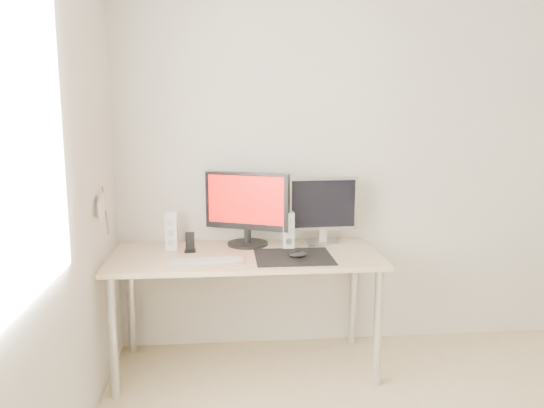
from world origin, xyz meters
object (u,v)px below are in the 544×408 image
mouse (298,254)px  keyboard (207,261)px  main_monitor (247,206)px  speaker_left (171,231)px  second_monitor (323,207)px  phone_dock (190,246)px  speaker_right (288,230)px  desk (246,266)px

mouse → keyboard: size_ratio=0.26×
main_monitor → speaker_left: bearing=-173.4°
mouse → second_monitor: second_monitor is taller
mouse → phone_dock: 0.66m
phone_dock → mouse: bearing=-17.8°
mouse → phone_dock: (-0.63, 0.20, 0.01)m
main_monitor → speaker_right: 0.30m
main_monitor → phone_dock: bearing=-159.6°
phone_dock → second_monitor: bearing=8.3°
mouse → main_monitor: (-0.28, 0.33, 0.23)m
mouse → desk: size_ratio=0.07×
main_monitor → phone_dock: (-0.35, -0.13, -0.22)m
mouse → main_monitor: main_monitor is taller
speaker_right → desk: bearing=-156.4°
mouse → speaker_right: speaker_right is taller
desk → keyboard: size_ratio=3.76×
second_monitor → speaker_left: 0.96m
second_monitor → keyboard: bearing=-153.5°
desk → speaker_left: bearing=162.3°
keyboard → phone_dock: size_ratio=3.45×
desk → speaker_left: size_ratio=7.11×
main_monitor → speaker_right: main_monitor is taller
desk → phone_dock: (-0.33, 0.07, 0.12)m
speaker_left → main_monitor: bearing=6.6°
desk → speaker_left: speaker_left is taller
desk → second_monitor: second_monitor is taller
desk → phone_dock: size_ratio=12.98×
main_monitor → speaker_left: size_ratio=2.32×
mouse → speaker_right: (-0.03, 0.25, 0.09)m
keyboard → phone_dock: phone_dock is taller
keyboard → second_monitor: bearing=26.5°
speaker_right → phone_dock: 0.61m
speaker_left → second_monitor: bearing=2.6°
speaker_left → keyboard: speaker_left is taller
speaker_right → phone_dock: speaker_right is taller
mouse → phone_dock: phone_dock is taller
speaker_right → main_monitor: bearing=162.4°
speaker_left → speaker_right: (0.72, -0.03, 0.00)m
mouse → second_monitor: bearing=57.7°
speaker_left → phone_dock: size_ratio=1.83×
second_monitor → speaker_right: size_ratio=2.01×
desk → main_monitor: main_monitor is taller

